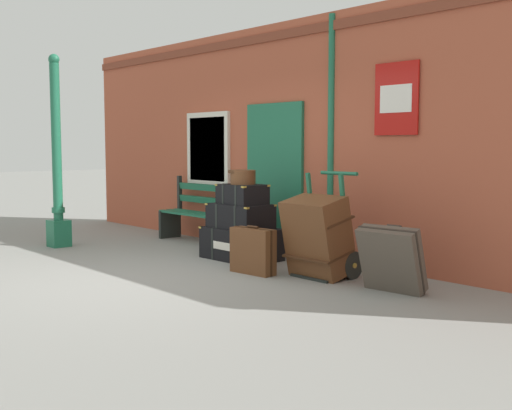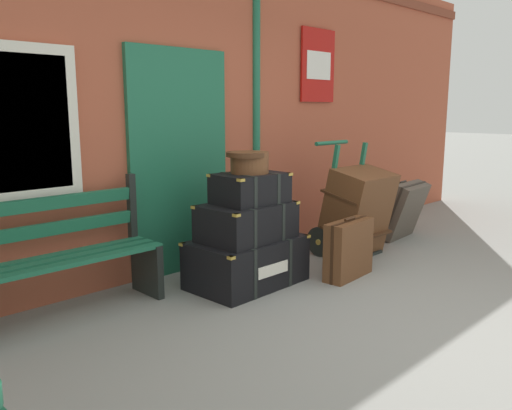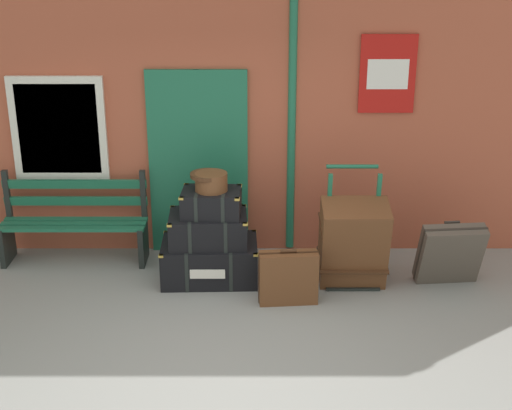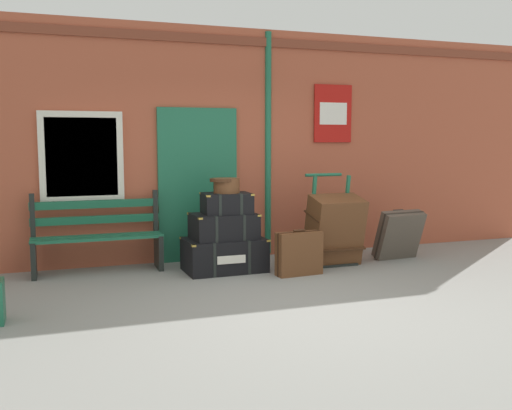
{
  "view_description": "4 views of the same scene",
  "coord_description": "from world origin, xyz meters",
  "px_view_note": "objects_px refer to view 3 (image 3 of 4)",
  "views": [
    {
      "loc": [
        6.15,
        -3.79,
        1.51
      ],
      "look_at": [
        -0.09,
        1.84,
        0.72
      ],
      "focal_mm": 44.66,
      "sensor_mm": 36.0,
      "label": 1
    },
    {
      "loc": [
        -3.31,
        -1.56,
        1.56
      ],
      "look_at": [
        0.11,
        1.86,
        0.66
      ],
      "focal_mm": 36.74,
      "sensor_mm": 36.0,
      "label": 2
    },
    {
      "loc": [
        0.3,
        -5.37,
        3.55
      ],
      "look_at": [
        0.29,
        1.73,
        0.82
      ],
      "focal_mm": 51.54,
      "sensor_mm": 36.0,
      "label": 3
    },
    {
      "loc": [
        -2.22,
        -5.27,
        1.67
      ],
      "look_at": [
        0.23,
        1.66,
        0.83
      ],
      "focal_mm": 40.43,
      "sensor_mm": 36.0,
      "label": 4
    }
  ],
  "objects_px": {
    "round_hatbox": "(212,180)",
    "suitcase_cream": "(289,278)",
    "steamer_trunk_middle": "(209,229)",
    "porters_trolley": "(352,254)",
    "steamer_trunk_top": "(213,203)",
    "large_brown_trunk": "(355,243)",
    "steamer_trunk_base": "(211,260)",
    "suitcase_oxblood": "(451,254)",
    "platform_bench": "(76,223)"
  },
  "relations": [
    {
      "from": "porters_trolley",
      "to": "steamer_trunk_base",
      "type": "bearing_deg",
      "value": -178.87
    },
    {
      "from": "suitcase_cream",
      "to": "platform_bench",
      "type": "bearing_deg",
      "value": 156.77
    },
    {
      "from": "steamer_trunk_middle",
      "to": "large_brown_trunk",
      "type": "relative_size",
      "value": 0.87
    },
    {
      "from": "porters_trolley",
      "to": "suitcase_oxblood",
      "type": "relative_size",
      "value": 1.72
    },
    {
      "from": "platform_bench",
      "to": "steamer_trunk_top",
      "type": "xyz_separation_m",
      "value": [
        1.56,
        -0.49,
        0.43
      ]
    },
    {
      "from": "steamer_trunk_middle",
      "to": "suitcase_oxblood",
      "type": "relative_size",
      "value": 1.19
    },
    {
      "from": "steamer_trunk_top",
      "to": "suitcase_oxblood",
      "type": "height_order",
      "value": "steamer_trunk_top"
    },
    {
      "from": "platform_bench",
      "to": "porters_trolley",
      "type": "xyz_separation_m",
      "value": [
        3.02,
        -0.45,
        -0.17
      ]
    },
    {
      "from": "steamer_trunk_base",
      "to": "large_brown_trunk",
      "type": "distance_m",
      "value": 1.52
    },
    {
      "from": "round_hatbox",
      "to": "porters_trolley",
      "type": "bearing_deg",
      "value": 1.23
    },
    {
      "from": "suitcase_cream",
      "to": "large_brown_trunk",
      "type": "bearing_deg",
      "value": 29.15
    },
    {
      "from": "steamer_trunk_middle",
      "to": "suitcase_oxblood",
      "type": "height_order",
      "value": "steamer_trunk_middle"
    },
    {
      "from": "steamer_trunk_middle",
      "to": "porters_trolley",
      "type": "height_order",
      "value": "porters_trolley"
    },
    {
      "from": "steamer_trunk_base",
      "to": "steamer_trunk_middle",
      "type": "height_order",
      "value": "steamer_trunk_middle"
    },
    {
      "from": "large_brown_trunk",
      "to": "porters_trolley",
      "type": "bearing_deg",
      "value": 90.0
    },
    {
      "from": "platform_bench",
      "to": "steamer_trunk_middle",
      "type": "distance_m",
      "value": 1.6
    },
    {
      "from": "platform_bench",
      "to": "steamer_trunk_base",
      "type": "xyz_separation_m",
      "value": [
        1.53,
        -0.48,
        -0.23
      ]
    },
    {
      "from": "steamer_trunk_top",
      "to": "suitcase_cream",
      "type": "distance_m",
      "value": 1.11
    },
    {
      "from": "platform_bench",
      "to": "suitcase_cream",
      "type": "xyz_separation_m",
      "value": [
        2.34,
        -1.0,
        -0.18
      ]
    },
    {
      "from": "platform_bench",
      "to": "round_hatbox",
      "type": "distance_m",
      "value": 1.76
    },
    {
      "from": "platform_bench",
      "to": "suitcase_oxblood",
      "type": "bearing_deg",
      "value": -8.67
    },
    {
      "from": "large_brown_trunk",
      "to": "suitcase_cream",
      "type": "bearing_deg",
      "value": -150.85
    },
    {
      "from": "round_hatbox",
      "to": "steamer_trunk_base",
      "type": "bearing_deg",
      "value": 175.88
    },
    {
      "from": "steamer_trunk_base",
      "to": "suitcase_oxblood",
      "type": "distance_m",
      "value": 2.51
    },
    {
      "from": "round_hatbox",
      "to": "suitcase_cream",
      "type": "xyz_separation_m",
      "value": [
        0.78,
        -0.52,
        -0.84
      ]
    },
    {
      "from": "porters_trolley",
      "to": "suitcase_cream",
      "type": "relative_size",
      "value": 2.03
    },
    {
      "from": "platform_bench",
      "to": "suitcase_cream",
      "type": "distance_m",
      "value": 2.55
    },
    {
      "from": "steamer_trunk_base",
      "to": "platform_bench",
      "type": "bearing_deg",
      "value": 162.53
    },
    {
      "from": "steamer_trunk_middle",
      "to": "porters_trolley",
      "type": "relative_size",
      "value": 0.69
    },
    {
      "from": "steamer_trunk_base",
      "to": "porters_trolley",
      "type": "distance_m",
      "value": 1.5
    },
    {
      "from": "large_brown_trunk",
      "to": "steamer_trunk_base",
      "type": "bearing_deg",
      "value": 174.58
    },
    {
      "from": "steamer_trunk_base",
      "to": "suitcase_cream",
      "type": "distance_m",
      "value": 0.97
    },
    {
      "from": "platform_bench",
      "to": "round_hatbox",
      "type": "relative_size",
      "value": 4.23
    },
    {
      "from": "porters_trolley",
      "to": "large_brown_trunk",
      "type": "distance_m",
      "value": 0.27
    },
    {
      "from": "platform_bench",
      "to": "porters_trolley",
      "type": "relative_size",
      "value": 1.32
    },
    {
      "from": "platform_bench",
      "to": "large_brown_trunk",
      "type": "relative_size",
      "value": 1.68
    },
    {
      "from": "steamer_trunk_top",
      "to": "large_brown_trunk",
      "type": "height_order",
      "value": "steamer_trunk_top"
    },
    {
      "from": "porters_trolley",
      "to": "large_brown_trunk",
      "type": "bearing_deg",
      "value": -90.0
    },
    {
      "from": "platform_bench",
      "to": "steamer_trunk_middle",
      "type": "bearing_deg",
      "value": -17.89
    },
    {
      "from": "suitcase_oxblood",
      "to": "steamer_trunk_top",
      "type": "bearing_deg",
      "value": 177.14
    },
    {
      "from": "steamer_trunk_base",
      "to": "round_hatbox",
      "type": "height_order",
      "value": "round_hatbox"
    },
    {
      "from": "steamer_trunk_base",
      "to": "large_brown_trunk",
      "type": "relative_size",
      "value": 1.08
    },
    {
      "from": "steamer_trunk_base",
      "to": "steamer_trunk_middle",
      "type": "bearing_deg",
      "value": -126.58
    },
    {
      "from": "steamer_trunk_base",
      "to": "suitcase_oxblood",
      "type": "bearing_deg",
      "value": -3.07
    },
    {
      "from": "porters_trolley",
      "to": "suitcase_cream",
      "type": "xyz_separation_m",
      "value": [
        -0.68,
        -0.55,
        -0.0
      ]
    },
    {
      "from": "steamer_trunk_middle",
      "to": "suitcase_cream",
      "type": "relative_size",
      "value": 1.4
    },
    {
      "from": "platform_bench",
      "to": "round_hatbox",
      "type": "height_order",
      "value": "round_hatbox"
    },
    {
      "from": "platform_bench",
      "to": "large_brown_trunk",
      "type": "distance_m",
      "value": 3.08
    },
    {
      "from": "platform_bench",
      "to": "steamer_trunk_top",
      "type": "relative_size",
      "value": 2.55
    },
    {
      "from": "steamer_trunk_middle",
      "to": "large_brown_trunk",
      "type": "bearing_deg",
      "value": -5.02
    }
  ]
}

